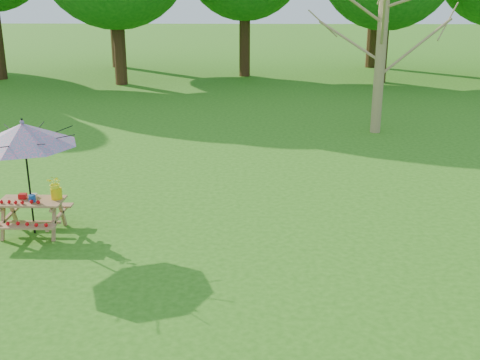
{
  "coord_description": "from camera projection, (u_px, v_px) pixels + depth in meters",
  "views": [
    {
      "loc": [
        0.44,
        -7.29,
        4.65
      ],
      "look_at": [
        0.23,
        3.28,
        1.1
      ],
      "focal_mm": 45.0,
      "sensor_mm": 36.0,
      "label": 1
    }
  ],
  "objects": [
    {
      "name": "flower_bucket",
      "position": [
        56.0,
        186.0,
        11.36
      ],
      "size": [
        0.32,
        0.29,
        0.47
      ],
      "color": "yellow",
      "rests_on": "picnic_table"
    },
    {
      "name": "produce_bins",
      "position": [
        29.0,
        197.0,
        11.37
      ],
      "size": [
        0.38,
        0.36,
        0.13
      ],
      "color": "#B90E10",
      "rests_on": "picnic_table"
    },
    {
      "name": "ground",
      "position": [
        219.0,
        329.0,
        8.4
      ],
      "size": [
        120.0,
        120.0,
        0.0
      ],
      "primitive_type": "plane",
      "color": "#2D6E15",
      "rests_on": "ground"
    },
    {
      "name": "picnic_table",
      "position": [
        33.0,
        217.0,
        11.47
      ],
      "size": [
        1.2,
        1.32,
        0.67
      ],
      "color": "#AA724C",
      "rests_on": "ground"
    },
    {
      "name": "patio_umbrella",
      "position": [
        23.0,
        135.0,
        10.96
      ],
      "size": [
        2.07,
        2.07,
        2.25
      ],
      "color": "black",
      "rests_on": "ground"
    },
    {
      "name": "tomatoes_row",
      "position": [
        20.0,
        202.0,
        11.19
      ],
      "size": [
        0.77,
        0.13,
        0.07
      ],
      "primitive_type": null,
      "color": "red",
      "rests_on": "picnic_table"
    }
  ]
}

